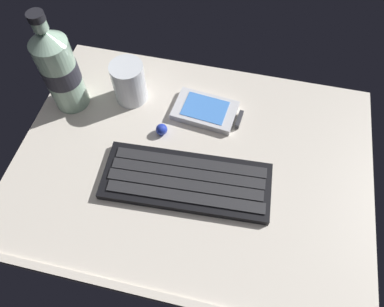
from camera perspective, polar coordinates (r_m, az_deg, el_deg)
The scene contains 6 objects.
ground_plane at distance 64.94cm, azimuth -0.05°, elevation -1.98°, with size 64.00×48.00×2.80cm.
keyboard at distance 61.46cm, azimuth -0.56°, elevation -4.50°, with size 29.60×12.70×1.70cm.
handheld_device at distance 69.81cm, azimuth 2.63°, elevation 6.83°, with size 13.34×8.84×1.50cm.
juice_cup at distance 71.08cm, azimuth -10.04°, elevation 11.01°, with size 6.40×6.40×8.50cm.
water_bottle at distance 69.76cm, azimuth -20.57°, elevation 12.60°, with size 6.73×6.73×20.80cm.
trackball_mouse at distance 66.94cm, azimuth -4.92°, elevation 3.88°, with size 2.20×2.20×2.20cm, color #2338B2.
Camera 1 is at (7.01, -30.94, 55.80)cm, focal length 33.17 mm.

